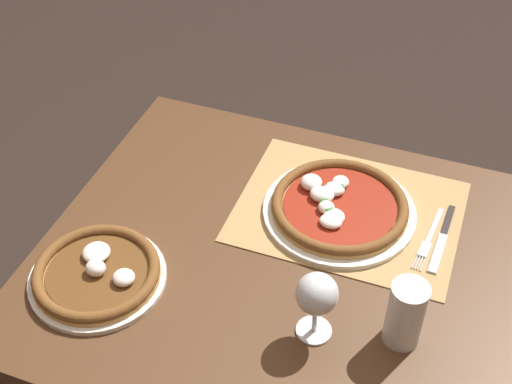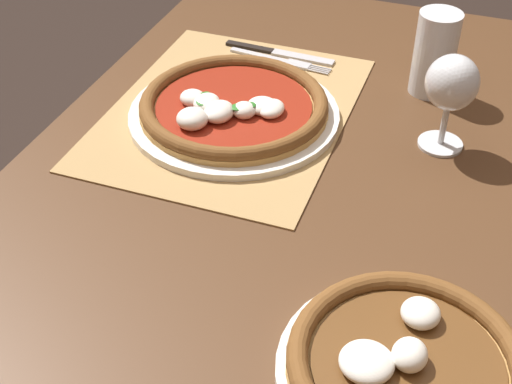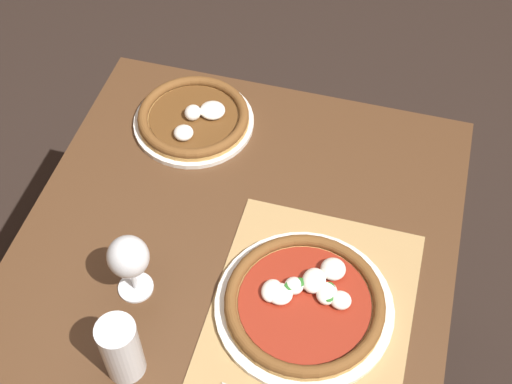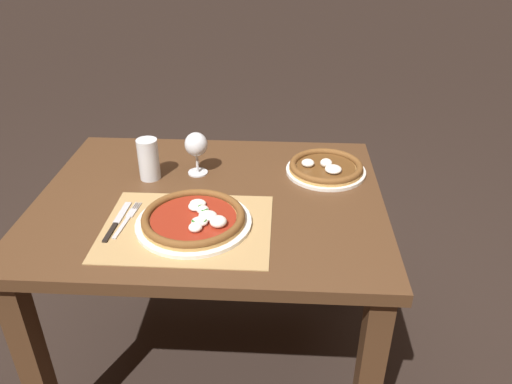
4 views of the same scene
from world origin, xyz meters
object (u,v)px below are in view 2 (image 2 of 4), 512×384
wine_glass (451,87)px  knife (279,53)px  pint_glass (435,55)px  pizza_near (233,108)px  pizza_far (406,365)px  fork (280,61)px

wine_glass → knife: size_ratio=0.72×
wine_glass → pint_glass: wine_glass is taller
wine_glass → pizza_near: bearing=-82.6°
pizza_far → pint_glass: pint_glass is taller
wine_glass → fork: bearing=-117.4°
pizza_near → pizza_far: bearing=41.2°
knife → wine_glass: bearing=59.8°
pizza_far → knife: (-0.65, -0.36, -0.01)m
fork → pizza_near: bearing=-3.3°
pizza_far → knife: bearing=-150.9°
wine_glass → fork: (-0.17, -0.32, -0.10)m
pizza_far → wine_glass: bearing=-176.3°
pint_glass → fork: pint_glass is taller
pizza_near → knife: size_ratio=1.60×
pizza_far → wine_glass: (-0.45, -0.03, 0.09)m
pizza_near → fork: pizza_near is taller
wine_glass → knife: 0.39m
pizza_near → wine_glass: 0.34m
pizza_near → pizza_far: 0.55m
pizza_far → knife: 0.74m
knife → pizza_near: bearing=-0.2°
pizza_near → pint_glass: size_ratio=2.38×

